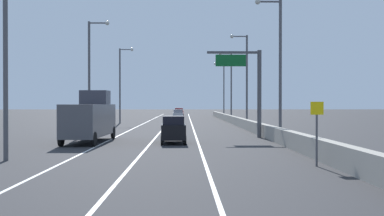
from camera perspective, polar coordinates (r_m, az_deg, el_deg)
ground_plane at (r=71.63m, az=-1.33°, el=-1.78°), size 320.00×320.00×0.00m
lane_stripe_left at (r=62.92m, az=-6.40°, el=-2.10°), size 0.16×130.00×0.00m
lane_stripe_center at (r=62.68m, az=-3.22°, el=-2.11°), size 0.16×130.00×0.00m
lane_stripe_right at (r=62.64m, az=-0.01°, el=-2.11°), size 0.16×130.00×0.00m
jersey_barrier_right at (r=48.14m, az=7.46°, el=-2.27°), size 0.60×120.00×1.10m
overhead_sign_gantry at (r=39.26m, az=7.39°, el=3.20°), size 4.68×0.36×7.50m
speed_advisory_sign at (r=21.76m, az=15.40°, el=-2.49°), size 0.60×0.11×3.00m
lamp_post_right_near at (r=19.11m, az=23.01°, el=10.86°), size 2.14×0.44×11.16m
lamp_post_right_second at (r=36.54m, az=10.67°, el=5.93°), size 2.14×0.44×11.16m
lamp_post_right_third at (r=54.67m, az=6.66°, el=4.15°), size 2.14×0.44×11.16m
lamp_post_right_fourth at (r=72.98m, az=4.77°, el=3.24°), size 2.14×0.44×11.16m
lamp_post_right_fifth at (r=91.38m, az=3.88°, el=2.70°), size 2.14×0.44×11.16m
lamp_post_left_near at (r=25.06m, az=-21.88°, el=8.39°), size 2.14×0.44×11.16m
lamp_post_left_mid at (r=46.40m, az=-12.50°, el=4.78°), size 2.14×0.44×11.16m
lamp_post_left_far at (r=68.21m, az=-8.85°, el=3.43°), size 2.14×0.44×11.16m
car_black_0 at (r=33.37m, az=-2.36°, el=-2.73°), size 1.92×4.24×2.01m
car_red_1 at (r=98.07m, az=-1.63°, el=-0.58°), size 2.00×4.33×1.97m
car_silver_2 at (r=83.08m, az=-1.75°, el=-0.81°), size 1.94×4.66×1.87m
box_truck at (r=35.26m, az=-12.67°, el=-1.27°), size 2.67×8.49×3.96m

